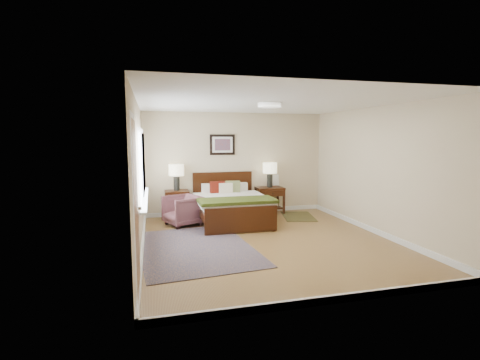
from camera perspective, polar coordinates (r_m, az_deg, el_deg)
The scene contains 18 objects.
floor at distance 6.51m, azimuth 4.63°, elevation -9.95°, with size 5.00×5.00×0.00m, color olive.
back_wall at distance 8.66m, azimuth -0.66°, elevation 2.72°, with size 4.50×0.04×2.50m, color #C8B791.
front_wall at distance 4.01m, azimuth 16.48°, elevation -2.59°, with size 4.50×0.04×2.50m, color #C8B791.
left_wall at distance 5.93m, azimuth -16.28°, elevation 0.46°, with size 0.04×5.00×2.50m, color #C8B791.
right_wall at distance 7.31m, azimuth 21.66°, elevation 1.44°, with size 0.04×5.00×2.50m, color #C8B791.
ceiling at distance 6.26m, azimuth 4.86°, elevation 12.51°, with size 4.50×5.00×0.02m, color white.
window at distance 6.61m, azimuth -15.65°, elevation 2.23°, with size 0.11×2.72×1.32m.
door at distance 4.23m, azimuth -16.70°, elevation -4.57°, with size 0.06×1.00×2.18m.
ceil_fixture at distance 6.26m, azimuth 4.86°, elevation 12.19°, with size 0.44×0.44×0.08m.
bed at distance 7.77m, azimuth -1.53°, elevation -3.52°, with size 1.59×1.92×1.03m.
wall_art at distance 8.53m, azimuth -2.91°, elevation 5.81°, with size 0.62×0.05×0.50m.
nightstand_left at distance 8.27m, azimuth -10.30°, elevation -2.60°, with size 0.55×0.50×0.66m.
nightstand_right at distance 8.76m, azimuth 4.90°, elevation -2.87°, with size 0.66×0.50×0.66m.
lamp_left at distance 8.22m, azimuth -10.39°, elevation 1.27°, with size 0.35×0.35×0.61m.
lamp_right at distance 8.68m, azimuth 4.92°, elevation 1.65°, with size 0.35×0.35×0.61m.
armchair at distance 7.65m, azimuth -9.39°, elevation -4.94°, with size 0.69×0.71×0.65m, color brown.
rug_persian at distance 6.15m, azimuth -7.34°, elevation -10.96°, with size 1.86×2.63×0.01m, color #0B163A.
rug_navy at distance 8.52m, azimuth 9.53°, elevation -5.92°, with size 0.70×1.06×0.01m, color black.
Camera 1 is at (-2.04, -5.89, 1.90)m, focal length 26.00 mm.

